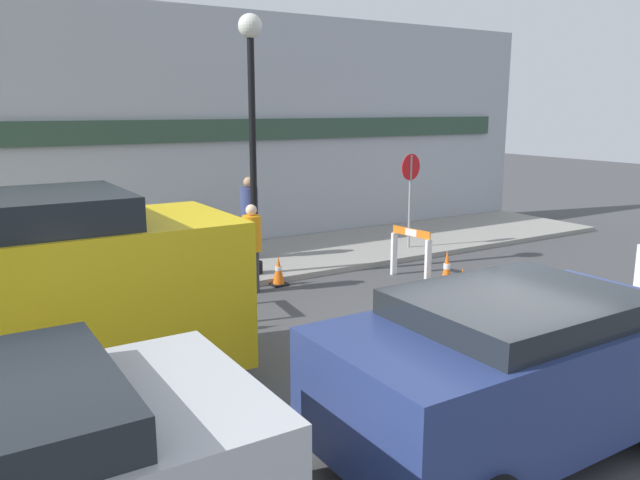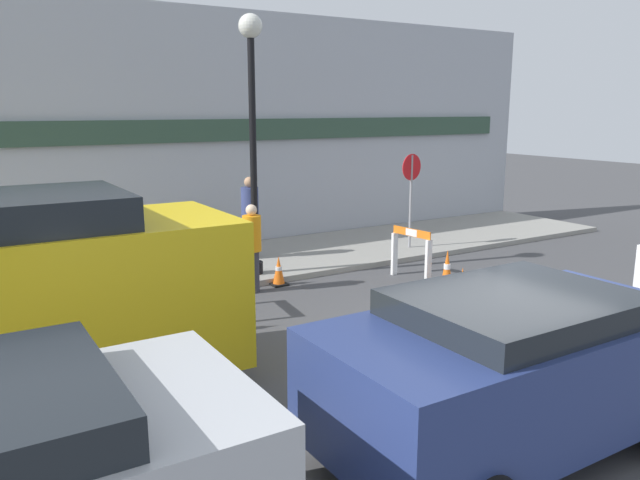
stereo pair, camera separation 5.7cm
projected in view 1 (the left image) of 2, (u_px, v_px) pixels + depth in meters
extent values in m
plane|color=#424244|center=(483.00, 351.00, 8.63)|extent=(60.00, 60.00, 0.00)
cube|color=gray|center=(275.00, 258.00, 13.73)|extent=(18.00, 3.31, 0.12)
cube|color=#A3A8B2|center=(239.00, 132.00, 14.61)|extent=(18.00, 0.12, 5.50)
cube|color=#2D4738|center=(241.00, 130.00, 14.50)|extent=(16.20, 0.10, 0.50)
cylinder|color=black|center=(255.00, 268.00, 12.21)|extent=(0.29, 0.29, 0.24)
cylinder|color=black|center=(253.00, 159.00, 11.77)|extent=(0.13, 0.13, 4.47)
sphere|color=silver|center=(250.00, 26.00, 11.27)|extent=(0.44, 0.44, 0.44)
cylinder|color=gray|center=(410.00, 202.00, 14.33)|extent=(0.06, 0.06, 2.14)
cylinder|color=red|center=(411.00, 167.00, 14.16)|extent=(0.60, 0.11, 0.60)
cube|color=white|center=(428.00, 262.00, 11.86)|extent=(0.14, 0.08, 0.86)
cube|color=white|center=(394.00, 254.00, 12.53)|extent=(0.14, 0.08, 0.86)
cube|color=orange|center=(411.00, 232.00, 12.09)|extent=(0.15, 0.95, 0.15)
cube|color=white|center=(411.00, 232.00, 12.09)|extent=(0.07, 0.29, 0.14)
cube|color=white|center=(210.00, 285.00, 10.41)|extent=(0.14, 0.08, 0.82)
cube|color=white|center=(225.00, 300.00, 9.61)|extent=(0.14, 0.08, 0.82)
cube|color=orange|center=(216.00, 263.00, 9.91)|extent=(0.15, 0.95, 0.15)
cube|color=white|center=(216.00, 263.00, 9.91)|extent=(0.07, 0.29, 0.14)
cube|color=black|center=(446.00, 344.00, 8.84)|extent=(0.30, 0.30, 0.04)
cone|color=orange|center=(447.00, 323.00, 8.77)|extent=(0.22, 0.23, 0.58)
cylinder|color=white|center=(447.00, 321.00, 8.77)|extent=(0.13, 0.13, 0.08)
cube|color=black|center=(232.00, 330.00, 9.41)|extent=(0.30, 0.30, 0.04)
cone|color=orange|center=(231.00, 312.00, 9.36)|extent=(0.22, 0.22, 0.53)
cylinder|color=white|center=(231.00, 310.00, 9.35)|extent=(0.13, 0.13, 0.07)
cube|color=black|center=(446.00, 287.00, 11.63)|extent=(0.30, 0.30, 0.04)
cone|color=orange|center=(447.00, 268.00, 11.55)|extent=(0.23, 0.22, 0.71)
cylinder|color=white|center=(447.00, 266.00, 11.54)|extent=(0.13, 0.13, 0.10)
cube|color=black|center=(461.00, 309.00, 10.37)|extent=(0.30, 0.30, 0.04)
cone|color=orange|center=(462.00, 288.00, 10.30)|extent=(0.23, 0.23, 0.70)
cylinder|color=white|center=(462.00, 286.00, 10.29)|extent=(0.13, 0.13, 0.10)
cube|color=black|center=(279.00, 284.00, 11.84)|extent=(0.30, 0.30, 0.04)
cone|color=orange|center=(278.00, 270.00, 11.78)|extent=(0.23, 0.22, 0.53)
cylinder|color=white|center=(278.00, 268.00, 11.78)|extent=(0.13, 0.13, 0.07)
cylinder|color=#33333D|center=(253.00, 272.00, 11.32)|extent=(0.34, 0.34, 0.77)
cylinder|color=orange|center=(252.00, 233.00, 11.18)|extent=(0.48, 0.48, 0.65)
sphere|color=beige|center=(251.00, 210.00, 11.09)|extent=(0.28, 0.28, 0.20)
cylinder|color=#33333D|center=(250.00, 239.00, 13.40)|extent=(0.28, 0.28, 0.84)
cylinder|color=navy|center=(249.00, 204.00, 13.24)|extent=(0.38, 0.38, 0.70)
sphere|color=tan|center=(249.00, 182.00, 13.14)|extent=(0.23, 0.23, 0.22)
cube|color=navy|center=(514.00, 370.00, 6.01)|extent=(3.92, 1.83, 1.06)
cube|color=#1E2328|center=(517.00, 318.00, 5.90)|extent=(2.15, 1.68, 0.49)
cylinder|color=black|center=(520.00, 362.00, 7.51)|extent=(0.60, 0.18, 0.60)
cylinder|color=black|center=(356.00, 414.00, 6.25)|extent=(0.60, 0.18, 0.60)
cylinder|color=black|center=(127.00, 334.00, 8.45)|extent=(0.60, 0.18, 0.60)
cylinder|color=black|center=(175.00, 387.00, 6.84)|extent=(0.60, 0.18, 0.60)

